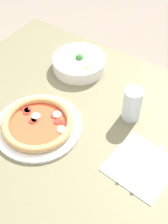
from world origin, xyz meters
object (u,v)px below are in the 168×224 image
object	(u,v)px
pizza	(38,124)
knife	(147,171)
bowl	(79,62)
glass	(132,104)
fork	(133,161)

from	to	relation	value
pizza	knife	distance (m)	0.39
bowl	glass	bearing A→B (deg)	-21.62
bowl	glass	world-z (taller)	glass
fork	knife	distance (m)	0.05
fork	glass	bearing A→B (deg)	32.24
knife	pizza	bearing A→B (deg)	99.03
bowl	knife	world-z (taller)	bowl
pizza	bowl	size ratio (longest dim) A/B	1.38
pizza	knife	world-z (taller)	pizza
glass	bowl	bearing A→B (deg)	158.38
knife	glass	world-z (taller)	glass
bowl	knife	size ratio (longest dim) A/B	1.09
knife	glass	xyz separation A→B (m)	(-0.15, 0.18, 0.06)
pizza	fork	bearing A→B (deg)	9.24
pizza	bowl	bearing A→B (deg)	100.70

